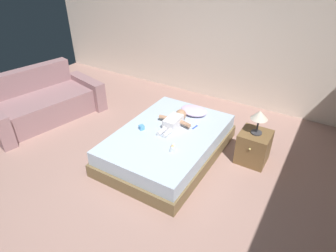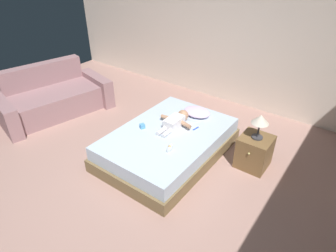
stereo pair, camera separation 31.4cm
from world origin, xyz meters
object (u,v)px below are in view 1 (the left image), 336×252
(lamp, at_px, (259,116))
(baby_bottle, at_px, (173,148))
(pillow, at_px, (194,111))
(couch, at_px, (43,103))
(toy_block, at_px, (142,127))
(toothbrush, at_px, (196,127))
(nightstand, at_px, (253,147))
(baby, at_px, (175,121))
(bed, at_px, (168,143))

(lamp, distance_m, baby_bottle, 1.20)
(pillow, distance_m, couch, 2.66)
(toy_block, relative_size, baby_bottle, 0.68)
(toothbrush, relative_size, lamp, 0.37)
(nightstand, bearing_deg, baby, -165.87)
(nightstand, relative_size, toy_block, 5.22)
(baby, xyz_separation_m, baby_bottle, (0.28, -0.54, -0.04))
(pillow, bearing_deg, lamp, -8.91)
(pillow, distance_m, toothbrush, 0.40)
(bed, bearing_deg, baby_bottle, -50.63)
(baby, height_order, toothbrush, baby)
(couch, distance_m, lamp, 3.63)
(baby_bottle, bearing_deg, toothbrush, 89.34)
(baby, relative_size, lamp, 1.85)
(couch, xyz_separation_m, nightstand, (3.54, 0.68, -0.04))
(toothbrush, relative_size, nightstand, 0.28)
(bed, relative_size, toothbrush, 15.17)
(couch, bearing_deg, nightstand, 10.89)
(bed, relative_size, nightstand, 4.23)
(toothbrush, relative_size, couch, 0.06)
(nightstand, height_order, lamp, lamp)
(bed, distance_m, nightstand, 1.20)
(bed, relative_size, baby_bottle, 15.09)
(lamp, bearing_deg, baby, -165.87)
(nightstand, height_order, baby_bottle, baby_bottle)
(baby, bearing_deg, lamp, 14.13)
(toothbrush, bearing_deg, couch, -169.52)
(nightstand, height_order, toy_block, nightstand)
(lamp, bearing_deg, couch, -169.11)
(toothbrush, height_order, baby_bottle, baby_bottle)
(nightstand, bearing_deg, toy_block, -156.53)
(bed, bearing_deg, nightstand, 24.37)
(toothbrush, bearing_deg, baby_bottle, -90.66)
(lamp, xyz_separation_m, toy_block, (-1.45, -0.63, -0.30))
(bed, height_order, toothbrush, toothbrush)
(couch, relative_size, lamp, 5.85)
(toothbrush, height_order, couch, couch)
(pillow, height_order, baby, baby)
(bed, height_order, toy_block, toy_block)
(couch, height_order, toy_block, couch)
(bed, bearing_deg, couch, -175.63)
(bed, xyz_separation_m, baby, (-0.02, 0.22, 0.27))
(baby, xyz_separation_m, toothbrush, (0.29, 0.10, -0.06))
(bed, height_order, nightstand, nightstand)
(baby, xyz_separation_m, nightstand, (1.10, 0.28, -0.23))
(pillow, xyz_separation_m, baby_bottle, (0.19, -0.98, -0.02))
(toothbrush, height_order, lamp, lamp)
(pillow, xyz_separation_m, toy_block, (-0.43, -0.79, -0.02))
(toothbrush, height_order, nightstand, nightstand)
(pillow, xyz_separation_m, baby, (-0.09, -0.44, 0.02))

